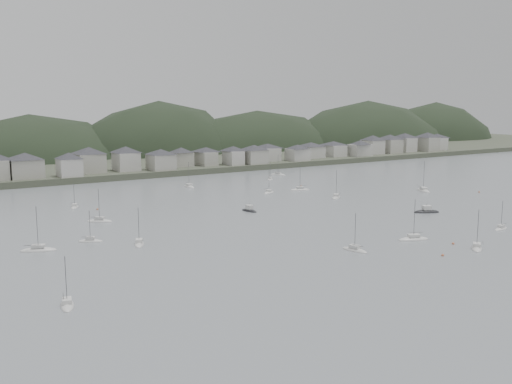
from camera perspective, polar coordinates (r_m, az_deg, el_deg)
ground at (r=140.68m, az=16.96°, el=-6.37°), size 900.00×900.00×0.00m
far_shore_land at (r=397.33m, az=-17.55°, el=3.46°), size 900.00×250.00×3.00m
forested_ridge at (r=375.59m, az=-15.70°, el=1.29°), size 851.55×103.94×102.57m
waterfront_town at (r=312.75m, az=-3.02°, el=3.82°), size 451.48×28.46×12.92m
sailboat_lead at (r=158.19m, az=15.42°, el=-4.57°), size 9.02×5.59×11.76m
moored_fleet at (r=189.88m, az=-1.99°, el=-2.03°), size 239.28×155.87×13.35m
motor_launch_near at (r=198.54m, az=16.62°, el=-1.89°), size 9.18×6.77×4.07m
motor_launch_far at (r=192.39m, az=-0.68°, el=-1.84°), size 3.64×7.18×3.66m
mooring_buoys at (r=194.63m, az=2.81°, el=-1.78°), size 172.30×134.10×0.70m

